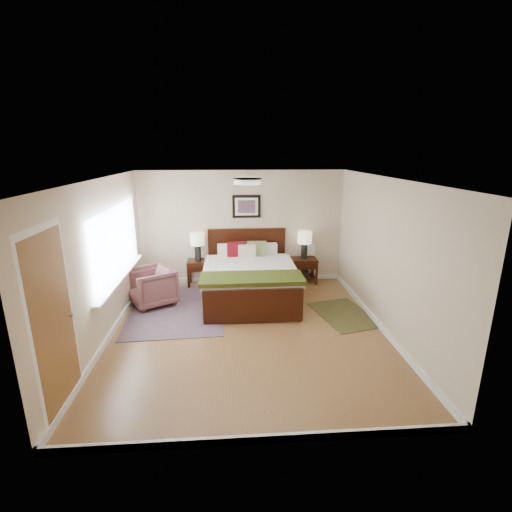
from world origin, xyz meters
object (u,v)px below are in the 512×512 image
(bed, at_px, (249,273))
(armchair, at_px, (152,287))
(lamp_left, at_px, (197,242))
(rug_persian, at_px, (177,309))
(nightstand_left, at_px, (198,266))
(nightstand_right, at_px, (304,268))
(lamp_right, at_px, (305,240))

(bed, xyz_separation_m, armchair, (-1.90, -0.14, -0.19))
(bed, xyz_separation_m, lamp_left, (-1.08, 0.88, 0.43))
(rug_persian, bearing_deg, nightstand_left, 72.80)
(nightstand_right, xyz_separation_m, armchair, (-3.18, -1.01, 0.02))
(nightstand_right, distance_m, rug_persian, 2.99)
(rug_persian, bearing_deg, lamp_left, 73.02)
(lamp_right, height_order, armchair, lamp_right)
(bed, bearing_deg, nightstand_right, 34.15)
(armchair, distance_m, rug_persian, 0.66)
(bed, xyz_separation_m, nightstand_left, (-1.08, 0.86, -0.11))
(bed, height_order, armchair, bed)
(rug_persian, bearing_deg, nightstand_right, 22.77)
(bed, bearing_deg, nightstand_left, 141.54)
(bed, distance_m, nightstand_right, 1.56)
(bed, bearing_deg, armchair, -175.66)
(nightstand_right, xyz_separation_m, lamp_right, (0.00, 0.01, 0.64))
(bed, xyz_separation_m, lamp_right, (1.28, 0.88, 0.43))
(nightstand_right, distance_m, lamp_left, 2.44)
(nightstand_right, bearing_deg, rug_persian, -154.63)
(nightstand_left, relative_size, rug_persian, 0.24)
(nightstand_right, height_order, armchair, armchair)
(lamp_right, bearing_deg, bed, -145.44)
(nightstand_right, bearing_deg, armchair, -162.37)
(bed, xyz_separation_m, nightstand_right, (1.28, 0.87, -0.21))
(nightstand_left, bearing_deg, rug_persian, -104.61)
(bed, relative_size, lamp_left, 3.69)
(nightstand_left, bearing_deg, bed, -38.46)
(armchair, bearing_deg, rug_persian, 31.73)
(bed, relative_size, nightstand_right, 3.95)
(nightstand_right, xyz_separation_m, rug_persian, (-2.69, -1.27, -0.34))
(bed, bearing_deg, rug_persian, -163.86)
(lamp_left, xyz_separation_m, rug_persian, (-0.33, -1.29, -0.99))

